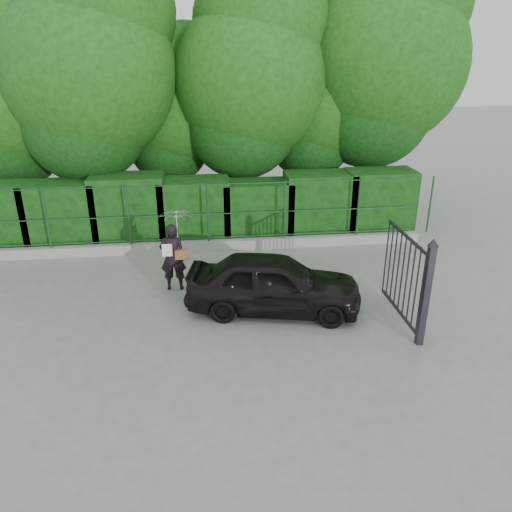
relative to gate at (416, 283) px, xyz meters
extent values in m
plane|color=gray|center=(-4.60, 0.72, -1.19)|extent=(80.00, 80.00, 0.00)
cube|color=#9E9E99|center=(-4.60, 5.22, -1.04)|extent=(14.00, 0.25, 0.30)
cylinder|color=#1B4323|center=(-8.80, 5.22, 0.01)|extent=(0.06, 0.06, 1.80)
cylinder|color=#1B4323|center=(-6.50, 5.22, 0.01)|extent=(0.06, 0.06, 1.80)
cylinder|color=#1B4323|center=(-4.20, 5.22, 0.01)|extent=(0.06, 0.06, 1.80)
cylinder|color=#1B4323|center=(-1.90, 5.22, 0.01)|extent=(0.06, 0.06, 1.80)
cylinder|color=#1B4323|center=(0.40, 5.22, 0.01)|extent=(0.06, 0.06, 1.80)
cylinder|color=#1B4323|center=(2.70, 5.22, 0.01)|extent=(0.06, 0.06, 1.80)
cylinder|color=#1B4323|center=(-4.60, 5.22, -0.79)|extent=(13.60, 0.03, 0.03)
cylinder|color=#1B4323|center=(-4.60, 5.22, -0.04)|extent=(13.60, 0.03, 0.03)
cylinder|color=#1B4323|center=(-4.60, 5.22, 0.86)|extent=(13.60, 0.03, 0.03)
cube|color=black|center=(-8.60, 6.22, -0.19)|extent=(2.20, 1.20, 2.00)
cube|color=black|center=(-6.60, 6.22, -0.11)|extent=(2.20, 1.20, 2.15)
cube|color=black|center=(-4.60, 6.22, -0.20)|extent=(2.20, 1.20, 1.98)
cube|color=black|center=(-2.60, 6.22, -0.27)|extent=(2.20, 1.20, 1.84)
cube|color=black|center=(-0.60, 6.22, -0.16)|extent=(2.20, 1.20, 2.05)
cube|color=black|center=(1.40, 6.22, -0.15)|extent=(2.20, 1.20, 2.08)
cylinder|color=black|center=(-10.10, 8.72, 0.69)|extent=(0.36, 0.36, 3.75)
sphere|color=#14470F|center=(-10.10, 8.72, 2.94)|extent=(4.50, 4.50, 4.50)
cylinder|color=black|center=(-7.60, 7.92, 1.06)|extent=(0.36, 0.36, 4.50)
sphere|color=#14470F|center=(-7.60, 7.92, 3.76)|extent=(5.40, 5.40, 5.40)
cylinder|color=black|center=(-5.10, 9.22, 0.44)|extent=(0.36, 0.36, 3.25)
sphere|color=#14470F|center=(-5.10, 9.22, 2.39)|extent=(3.90, 3.90, 3.90)
cylinder|color=black|center=(-2.60, 8.22, 0.94)|extent=(0.36, 0.36, 4.25)
sphere|color=#14470F|center=(-2.60, 8.22, 3.49)|extent=(5.10, 5.10, 5.10)
cylinder|color=black|center=(-0.10, 8.92, 0.56)|extent=(0.36, 0.36, 3.50)
sphere|color=#14470F|center=(-0.10, 8.92, 2.66)|extent=(4.20, 4.20, 4.20)
cylinder|color=black|center=(1.90, 8.52, 1.19)|extent=(0.36, 0.36, 4.75)
sphere|color=#14470F|center=(1.90, 8.52, 4.04)|extent=(5.70, 5.70, 5.70)
cube|color=#232329|center=(0.00, -0.48, -0.09)|extent=(0.14, 0.14, 2.20)
cone|color=#232329|center=(0.00, -0.48, 1.09)|extent=(0.22, 0.22, 0.16)
cube|color=#232329|center=(0.00, 0.67, -1.04)|extent=(0.05, 2.00, 0.06)
cube|color=#232329|center=(0.00, 0.67, 0.76)|extent=(0.05, 2.00, 0.06)
cylinder|color=#232329|center=(0.00, -0.28, -0.14)|extent=(0.04, 0.04, 1.90)
cylinder|color=#232329|center=(0.00, -0.03, -0.14)|extent=(0.04, 0.04, 1.90)
cylinder|color=#232329|center=(0.00, 0.22, -0.14)|extent=(0.04, 0.04, 1.90)
cylinder|color=#232329|center=(0.00, 0.47, -0.14)|extent=(0.04, 0.04, 1.90)
cylinder|color=#232329|center=(0.00, 0.72, -0.14)|extent=(0.04, 0.04, 1.90)
cylinder|color=#232329|center=(0.00, 0.97, -0.14)|extent=(0.04, 0.04, 1.90)
cylinder|color=#232329|center=(0.00, 1.22, -0.14)|extent=(0.04, 0.04, 1.90)
cylinder|color=#232329|center=(0.00, 1.47, -0.14)|extent=(0.04, 0.04, 1.90)
cylinder|color=#232329|center=(0.00, 1.72, -0.14)|extent=(0.04, 0.04, 1.90)
imported|color=black|center=(-5.16, 2.71, -0.31)|extent=(0.67, 0.47, 1.76)
imported|color=#FDD3D7|center=(-5.01, 2.76, 0.51)|extent=(0.85, 0.86, 0.78)
cube|color=brown|center=(-4.94, 2.63, -0.20)|extent=(0.32, 0.15, 0.24)
cube|color=white|center=(-5.28, 2.59, -0.06)|extent=(0.25, 0.02, 0.32)
imported|color=black|center=(-2.81, 1.35, -0.50)|extent=(4.29, 2.43, 1.38)
camera|label=1|loc=(-4.44, -8.92, 4.59)|focal=35.00mm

